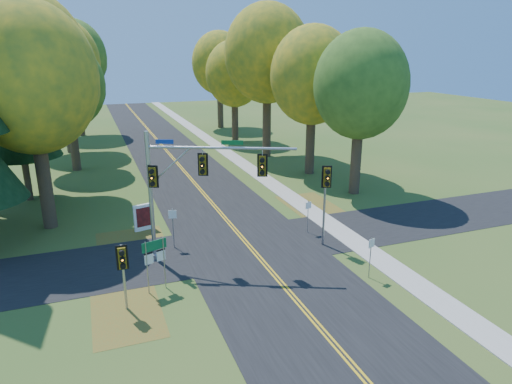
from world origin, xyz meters
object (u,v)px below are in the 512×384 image
object	(u,v)px
traffic_mast	(186,180)
info_kiosk	(143,217)
east_signal_pole	(326,186)
route_sign_cluster	(155,255)

from	to	relation	value
traffic_mast	info_kiosk	world-z (taller)	traffic_mast
east_signal_pole	route_sign_cluster	size ratio (longest dim) A/B	1.84
traffic_mast	info_kiosk	size ratio (longest dim) A/B	4.18
info_kiosk	traffic_mast	bearing A→B (deg)	-85.98
east_signal_pole	info_kiosk	distance (m)	11.86
traffic_mast	east_signal_pole	size ratio (longest dim) A/B	1.48
route_sign_cluster	info_kiosk	xyz separation A→B (m)	(0.41, 8.08, -1.02)
traffic_mast	east_signal_pole	bearing A→B (deg)	17.86
traffic_mast	route_sign_cluster	xyz separation A→B (m)	(-2.19, -2.65, -2.74)
traffic_mast	east_signal_pole	distance (m)	7.96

